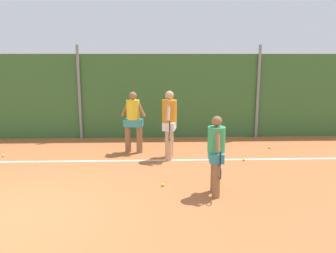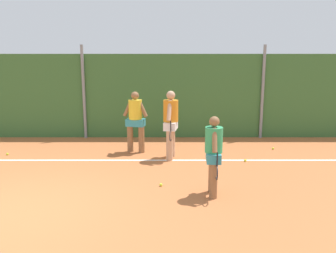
# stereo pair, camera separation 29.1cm
# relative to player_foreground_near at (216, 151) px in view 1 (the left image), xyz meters

# --- Properties ---
(ground_plane) EXTENTS (31.66, 31.66, 0.00)m
(ground_plane) POSITION_rel_player_foreground_near_xyz_m (-3.69, 0.93, -0.90)
(ground_plane) COLOR #B76638
(hedge_fence_backdrop) EXTENTS (20.58, 0.25, 2.80)m
(hedge_fence_backdrop) POSITION_rel_player_foreground_near_xyz_m (-3.69, 5.13, 0.50)
(hedge_fence_backdrop) COLOR #386633
(hedge_fence_backdrop) RESTS_ON ground_plane
(fence_post_center) EXTENTS (0.10, 0.10, 3.09)m
(fence_post_center) POSITION_rel_player_foreground_near_xyz_m (-3.69, 4.95, 0.65)
(fence_post_center) COLOR gray
(fence_post_center) RESTS_ON ground_plane
(fence_post_right) EXTENTS (0.10, 0.10, 3.09)m
(fence_post_right) POSITION_rel_player_foreground_near_xyz_m (2.25, 4.95, 0.65)
(fence_post_right) COLOR gray
(fence_post_right) RESTS_ON ground_plane
(court_baseline_paint) EXTENTS (15.04, 0.10, 0.01)m
(court_baseline_paint) POSITION_rel_player_foreground_near_xyz_m (-3.69, 2.35, -0.89)
(court_baseline_paint) COLOR white
(court_baseline_paint) RESTS_ON ground_plane
(player_foreground_near) EXTENTS (0.34, 0.76, 1.61)m
(player_foreground_near) POSITION_rel_player_foreground_near_xyz_m (0.00, 0.00, 0.00)
(player_foreground_near) COLOR #8C603D
(player_foreground_near) RESTS_ON ground_plane
(player_midcourt) EXTENTS (0.40, 0.84, 1.84)m
(player_midcourt) POSITION_rel_player_foreground_near_xyz_m (-0.82, 2.53, 0.13)
(player_midcourt) COLOR tan
(player_midcourt) RESTS_ON ground_plane
(player_backcourt_far) EXTENTS (0.72, 0.41, 1.75)m
(player_backcourt_far) POSITION_rel_player_foreground_near_xyz_m (-1.82, 3.16, 0.09)
(player_backcourt_far) COLOR #8C603D
(player_backcourt_far) RESTS_ON ground_plane
(tennis_ball_0) EXTENTS (0.07, 0.07, 0.07)m
(tennis_ball_0) POSITION_rel_player_foreground_near_xyz_m (-1.05, 0.47, -0.86)
(tennis_ball_0) COLOR #CCDB33
(tennis_ball_0) RESTS_ON ground_plane
(tennis_ball_4) EXTENTS (0.07, 0.07, 0.07)m
(tennis_ball_4) POSITION_rel_player_foreground_near_xyz_m (1.15, 2.22, -0.86)
(tennis_ball_4) COLOR #CCDB33
(tennis_ball_4) RESTS_ON ground_plane
(tennis_ball_5) EXTENTS (0.07, 0.07, 0.07)m
(tennis_ball_5) POSITION_rel_player_foreground_near_xyz_m (0.21, 0.98, -0.86)
(tennis_ball_5) COLOR #CCDB33
(tennis_ball_5) RESTS_ON ground_plane
(tennis_ball_6) EXTENTS (0.07, 0.07, 0.07)m
(tennis_ball_6) POSITION_rel_player_foreground_near_xyz_m (-5.41, 2.84, -0.86)
(tennis_ball_6) COLOR #CCDB33
(tennis_ball_6) RESTS_ON ground_plane
(tennis_ball_7) EXTENTS (0.07, 0.07, 0.07)m
(tennis_ball_7) POSITION_rel_player_foreground_near_xyz_m (2.24, 3.43, -0.86)
(tennis_ball_7) COLOR #CCDB33
(tennis_ball_7) RESTS_ON ground_plane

